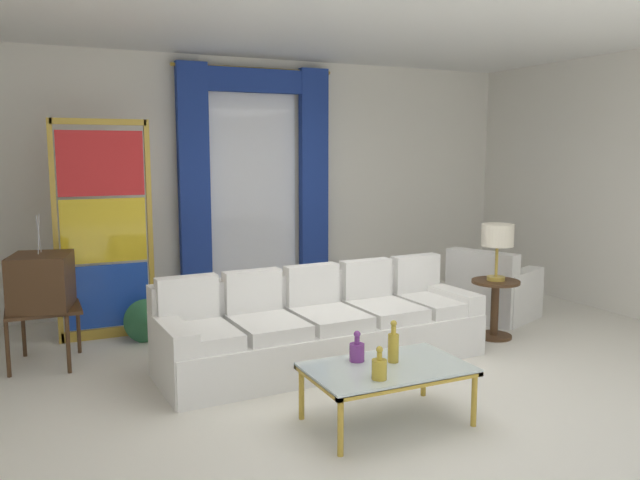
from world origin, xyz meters
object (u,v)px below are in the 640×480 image
couch_white_long (320,329)px  peacock_figurine (148,322)px  bottle_crystal_tall (393,346)px  round_side_table (495,303)px  bottle_blue_decanter (357,351)px  bottle_amber_squat (379,368)px  coffee_table (387,371)px  stained_glass_divider (104,235)px  table_lamp_brass (497,238)px  vintage_tv (41,284)px  armchair_white (492,293)px

couch_white_long → peacock_figurine: 1.78m
bottle_crystal_tall → round_side_table: bottle_crystal_tall is taller
bottle_blue_decanter → peacock_figurine: bearing=113.4°
bottle_amber_squat → peacock_figurine: bearing=109.8°
coffee_table → peacock_figurine: 2.84m
stained_glass_divider → table_lamp_brass: 3.93m
bottle_amber_squat → stained_glass_divider: 3.48m
bottle_blue_decanter → stained_glass_divider: size_ratio=0.10×
vintage_tv → round_side_table: vintage_tv is taller
vintage_tv → bottle_blue_decanter: bearing=-47.5°
vintage_tv → stained_glass_divider: 0.93m
stained_glass_divider → vintage_tv: bearing=-134.5°
couch_white_long → bottle_amber_squat: size_ratio=13.26×
vintage_tv → peacock_figurine: size_ratio=2.24×
bottle_amber_squat → stained_glass_divider: size_ratio=0.10×
armchair_white → table_lamp_brass: 1.07m
coffee_table → bottle_blue_decanter: (-0.14, 0.19, 0.11)m
vintage_tv → round_side_table: bearing=-14.0°
couch_white_long → armchair_white: size_ratio=2.78×
armchair_white → peacock_figurine: armchair_white is taller
bottle_amber_squat → table_lamp_brass: (2.23, 1.50, 0.54)m
bottle_amber_squat → round_side_table: 2.69m
stained_glass_divider → bottle_blue_decanter: bearing=-63.8°
armchair_white → table_lamp_brass: size_ratio=1.86×
bottle_blue_decanter → peacock_figurine: (-1.04, 2.40, -0.27)m
bottle_blue_decanter → bottle_crystal_tall: bearing=-29.5°
coffee_table → armchair_white: bearing=37.1°
bottle_blue_decanter → vintage_tv: vintage_tv is taller
vintage_tv → armchair_white: size_ratio=1.27×
round_side_table → couch_white_long: bearing=177.7°
armchair_white → round_side_table: size_ratio=1.79×
coffee_table → bottle_crystal_tall: (0.08, 0.06, 0.16)m
bottle_amber_squat → peacock_figurine: (-1.00, 2.78, -0.27)m
coffee_table → bottle_crystal_tall: bottle_crystal_tall is taller
armchair_white → peacock_figurine: size_ratio=1.77×
peacock_figurine → stained_glass_divider: bearing=130.8°
bottle_blue_decanter → bottle_amber_squat: bearing=-95.9°
couch_white_long → bottle_blue_decanter: bearing=-102.8°
bottle_crystal_tall → stained_glass_divider: bearing=118.7°
couch_white_long → armchair_white: (2.40, 0.54, -0.02)m
bottle_crystal_tall → armchair_white: bearing=37.2°
bottle_crystal_tall → peacock_figurine: bottle_crystal_tall is taller
coffee_table → bottle_amber_squat: bearing=-132.4°
vintage_tv → table_lamp_brass: size_ratio=2.36×
bottle_amber_squat → peacock_figurine: bottle_amber_squat is taller
coffee_table → bottle_crystal_tall: 0.19m
couch_white_long → armchair_white: bearing=12.6°
bottle_crystal_tall → stained_glass_divider: stained_glass_divider is taller
bottle_blue_decanter → bottle_amber_squat: 0.38m
bottle_crystal_tall → armchair_white: (2.45, 1.86, -0.24)m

